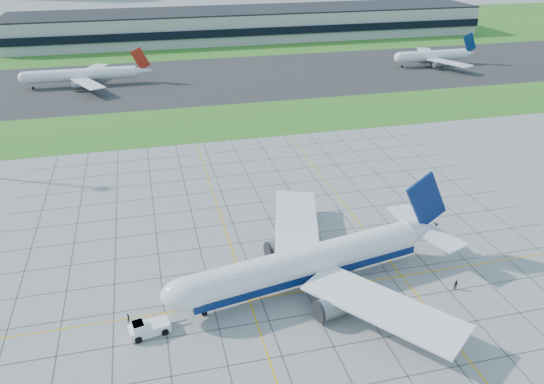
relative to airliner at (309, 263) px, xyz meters
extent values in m
plane|color=#989892|center=(-0.85, 0.54, -4.71)|extent=(1400.00, 1400.00, 0.00)
cube|color=#317421|center=(-0.85, 90.54, -4.69)|extent=(700.00, 35.00, 0.04)
cube|color=#383838|center=(-0.85, 145.54, -4.68)|extent=(700.00, 75.00, 0.04)
cube|color=#317421|center=(-0.85, 255.54, -4.69)|extent=(700.00, 145.00, 0.04)
cube|color=#474744|center=(-48.85, 10.54, -4.69)|extent=(0.18, 130.00, 0.02)
cube|color=#474744|center=(-40.85, 10.54, -4.69)|extent=(0.18, 130.00, 0.02)
cube|color=#474744|center=(-32.85, 10.54, -4.69)|extent=(0.18, 130.00, 0.02)
cube|color=#474744|center=(-24.85, 10.54, -4.69)|extent=(0.18, 130.00, 0.02)
cube|color=#474744|center=(-16.85, 10.54, -4.69)|extent=(0.18, 130.00, 0.02)
cube|color=#474744|center=(-8.85, 10.54, -4.69)|extent=(0.18, 130.00, 0.02)
cube|color=#474744|center=(-0.85, 10.54, -4.69)|extent=(0.18, 130.00, 0.02)
cube|color=#474744|center=(7.15, 10.54, -4.69)|extent=(0.18, 130.00, 0.02)
cube|color=#474744|center=(15.15, 10.54, -4.69)|extent=(0.18, 130.00, 0.02)
cube|color=#474744|center=(23.15, 10.54, -4.69)|extent=(0.18, 130.00, 0.02)
cube|color=#474744|center=(31.15, 10.54, -4.69)|extent=(0.18, 130.00, 0.02)
cube|color=#474744|center=(39.15, 10.54, -4.69)|extent=(0.18, 130.00, 0.02)
cube|color=#474744|center=(47.15, 10.54, -4.69)|extent=(0.18, 130.00, 0.02)
cube|color=#474744|center=(-0.85, -15.46, -4.69)|extent=(110.00, 0.18, 0.02)
cube|color=#474744|center=(-0.85, -7.46, -4.69)|extent=(110.00, 0.18, 0.02)
cube|color=#474744|center=(-0.85, 0.54, -4.69)|extent=(110.00, 0.18, 0.02)
cube|color=#474744|center=(-0.85, 8.54, -4.69)|extent=(110.00, 0.18, 0.02)
cube|color=#474744|center=(-0.85, 16.54, -4.69)|extent=(110.00, 0.18, 0.02)
cube|color=#474744|center=(-0.85, 24.54, -4.69)|extent=(110.00, 0.18, 0.02)
cube|color=#474744|center=(-0.85, 32.54, -4.69)|extent=(110.00, 0.18, 0.02)
cube|color=#474744|center=(-0.85, 40.54, -4.69)|extent=(110.00, 0.18, 0.02)
cube|color=#474744|center=(-0.85, 48.54, -4.69)|extent=(110.00, 0.18, 0.02)
cube|color=#474744|center=(-0.85, 56.54, -4.69)|extent=(110.00, 0.18, 0.02)
cube|color=#474744|center=(-0.85, 64.54, -4.69)|extent=(110.00, 0.18, 0.02)
cube|color=#E3A90B|center=(-0.85, -1.46, -4.69)|extent=(120.00, 0.25, 0.03)
cube|color=#E3A90B|center=(-10.85, 20.54, -4.69)|extent=(0.25, 100.00, 0.03)
cube|color=#E3A90B|center=(17.15, 20.54, -4.69)|extent=(0.25, 100.00, 0.03)
cube|color=#B7B7B2|center=(39.15, 230.54, 2.79)|extent=(260.00, 42.00, 15.00)
cube|color=black|center=(39.15, 209.04, 2.29)|extent=(260.00, 1.00, 4.00)
cube|color=black|center=(39.15, 230.54, 10.69)|extent=(260.00, 42.00, 0.80)
cylinder|color=white|center=(-0.37, -0.07, 0.37)|extent=(42.02, 13.11, 5.44)
cube|color=#071C4F|center=(-0.37, -0.07, -1.35)|extent=(41.96, 12.75, 1.45)
ellipsoid|color=white|center=(-20.88, -3.95, 0.37)|extent=(9.57, 6.97, 5.44)
cube|color=black|center=(-22.84, -4.32, 0.83)|extent=(2.50, 3.22, 0.54)
cone|color=white|center=(23.26, 4.40, 0.64)|extent=(8.09, 6.43, 5.17)
cube|color=#071C4F|center=(23.70, 4.49, 6.72)|extent=(9.81, 2.29, 11.58)
cube|color=white|center=(2.28, 15.21, -0.54)|extent=(14.59, 26.66, 0.88)
cube|color=white|center=(7.68, -13.32, -0.54)|extent=(21.75, 25.26, 0.88)
cylinder|color=slate|center=(-2.14, 9.29, -2.35)|extent=(6.44, 4.48, 3.45)
cylinder|color=slate|center=(1.40, -9.43, -2.35)|extent=(6.44, 4.48, 3.45)
cylinder|color=gray|center=(-18.65, -3.53, -3.53)|extent=(0.38, 0.38, 2.36)
cylinder|color=black|center=(-18.65, -3.53, -4.21)|extent=(1.07, 0.63, 1.00)
cylinder|color=black|center=(3.55, 3.63, -4.12)|extent=(1.36, 1.29, 1.18)
cylinder|color=black|center=(4.63, -2.08, -4.12)|extent=(1.36, 1.29, 1.18)
cube|color=white|center=(-27.32, -5.72, -3.79)|extent=(6.53, 3.93, 1.42)
cube|color=white|center=(-28.92, -6.02, -2.78)|extent=(2.22, 2.54, 1.12)
cube|color=black|center=(-28.92, -6.02, -2.57)|extent=(1.98, 2.30, 0.71)
cube|color=gray|center=(-23.02, -4.91, -4.10)|extent=(3.03, 0.75, 0.18)
cylinder|color=black|center=(-29.56, -4.80, -4.15)|extent=(1.19, 0.71, 1.12)
cylinder|color=black|center=(-29.07, -7.40, -4.15)|extent=(1.19, 0.71, 1.12)
cylinder|color=black|center=(-25.56, -4.04, -4.15)|extent=(1.19, 0.71, 1.12)
cylinder|color=black|center=(-25.07, -6.64, -4.15)|extent=(1.19, 0.71, 1.12)
imported|color=black|center=(-30.44, -2.38, -3.88)|extent=(0.57, 0.70, 1.66)
imported|color=#29241B|center=(24.34, -7.43, -3.76)|extent=(1.08, 0.94, 1.89)
cylinder|color=white|center=(-46.88, 146.60, -0.21)|extent=(41.69, 4.80, 4.80)
cube|color=#A12012|center=(-23.72, 146.60, 4.79)|extent=(7.46, 0.40, 9.15)
cube|color=white|center=(-43.98, 157.60, -1.01)|extent=(13.89, 20.66, 0.40)
cube|color=white|center=(-43.98, 135.60, -1.01)|extent=(13.89, 20.66, 0.40)
cylinder|color=black|center=(-43.40, 148.80, -4.21)|extent=(1.00, 1.00, 1.00)
cylinder|color=black|center=(-43.40, 144.40, -4.21)|extent=(1.00, 1.00, 1.00)
cylinder|color=white|center=(104.23, 144.23, -0.21)|extent=(32.36, 4.80, 4.80)
cube|color=navy|center=(122.21, 144.23, 4.79)|extent=(7.46, 0.40, 9.15)
cube|color=white|center=(106.48, 155.23, -1.01)|extent=(13.89, 20.66, 0.40)
cube|color=white|center=(106.48, 133.23, -1.01)|extent=(13.89, 20.66, 0.40)
cylinder|color=black|center=(106.93, 146.43, -4.21)|extent=(1.00, 1.00, 1.00)
cylinder|color=black|center=(106.93, 142.03, -4.21)|extent=(1.00, 1.00, 1.00)
camera|label=1|loc=(-24.48, -71.77, 51.24)|focal=35.00mm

